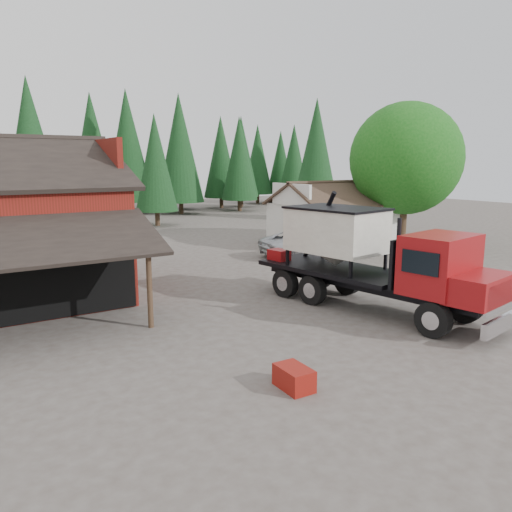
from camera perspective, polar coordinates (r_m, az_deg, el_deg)
ground at (r=19.82m, az=5.79°, el=-6.89°), size 120.00×120.00×0.00m
farmhouse at (r=37.48m, az=8.89°, el=3.98°), size 8.60×6.42×4.65m
deciduous_tree at (r=38.00m, az=16.77°, el=10.16°), size 8.00×8.00×10.20m
conifer_backdrop at (r=58.21m, az=-21.15°, el=4.10°), size 76.00×16.00×16.00m
near_pine_b at (r=48.12m, az=-11.42°, el=10.40°), size 3.96×3.96×10.40m
near_pine_c at (r=52.96m, az=6.89°, el=11.63°), size 4.84×4.84×12.40m
near_pine_d at (r=49.32m, az=-24.35°, el=11.43°), size 5.28×5.28×13.40m
feed_truck at (r=20.71m, az=13.00°, el=-0.03°), size 4.44×10.79×4.73m
silver_car at (r=32.12m, az=5.77°, el=1.44°), size 6.33×3.61×1.66m
equip_box at (r=13.73m, az=4.36°, el=-13.72°), size 0.75×1.13×0.60m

